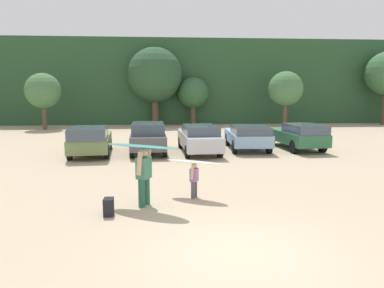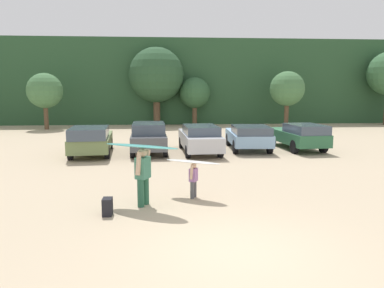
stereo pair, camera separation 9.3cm
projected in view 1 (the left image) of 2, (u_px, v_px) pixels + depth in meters
ground_plane at (239, 252)px, 7.41m from camera, size 120.00×120.00×0.00m
hillside_ridge at (175, 83)px, 39.91m from camera, size 108.00×12.00×7.85m
tree_far_left at (43, 91)px, 29.77m from camera, size 2.82×2.82×4.52m
tree_far_right at (155, 75)px, 33.14m from camera, size 4.90×4.90×6.93m
tree_ridge_back at (193, 93)px, 33.53m from camera, size 2.78×2.78×4.31m
tree_left at (286, 89)px, 31.99m from camera, size 2.96×2.96×4.76m
parked_car_olive_green at (90, 140)px, 18.25m from camera, size 2.21×4.63×1.44m
parked_car_dark_gray at (148, 137)px, 18.89m from camera, size 1.90×4.15×1.54m
parked_car_silver at (199, 138)px, 18.96m from camera, size 1.97×4.80×1.42m
parked_car_sky_blue at (248, 136)px, 19.87m from camera, size 2.13×4.36×1.35m
parked_car_forest_green at (298, 135)px, 20.07m from camera, size 2.12×4.65×1.42m
person_adult at (144, 173)px, 10.24m from camera, size 0.46×0.70×1.62m
person_child at (194, 178)px, 11.04m from camera, size 0.29×0.44×1.05m
surfboard_teal at (142, 146)px, 10.05m from camera, size 2.28×1.68×0.14m
surfboard_white at (193, 162)px, 11.03m from camera, size 1.76×1.28×0.12m
backpack_dropped at (109, 207)px, 9.52m from camera, size 0.24×0.34×0.45m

